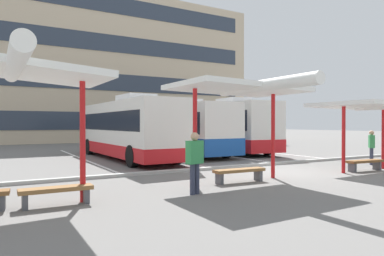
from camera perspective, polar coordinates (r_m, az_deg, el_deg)
The scene contains 18 objects.
ground_plane at distance 14.76m, azimuth 14.57°, elevation -6.92°, with size 160.00×160.00×0.00m, color slate.
terminal_building at distance 44.60m, azimuth -16.39°, elevation 8.80°, with size 36.79×13.55×19.26m.
coach_bus_0 at distance 19.62m, azimuth -10.65°, elevation -0.30°, with size 2.69×10.77×3.47m.
coach_bus_1 at distance 23.08m, azimuth -3.15°, elevation -0.23°, with size 2.62×12.11×3.47m.
coach_bus_2 at distance 24.42m, azimuth 5.17°, elevation 0.08°, with size 3.31×10.50×3.65m.
lane_stripe_0 at distance 20.28m, azimuth -17.55°, elevation -4.85°, with size 0.16×14.00×0.01m, color white.
lane_stripe_1 at distance 21.47m, azimuth -7.10°, elevation -4.52°, with size 0.16×14.00×0.01m, color white.
lane_stripe_2 at distance 23.28m, azimuth 1.98°, elevation -4.10°, with size 0.16×14.00×0.01m, color white.
lane_stripe_3 at distance 25.59m, azimuth 9.57°, elevation -3.68°, with size 0.16×14.00×0.01m, color white.
waiting_shelter_0 at distance 8.66m, azimuth -27.29°, elevation 8.27°, with size 4.07×4.59×3.41m.
bench_1 at distance 8.96m, azimuth -21.38°, elevation -9.74°, with size 1.67×0.43×0.45m.
waiting_shelter_1 at distance 11.58m, azimuth 8.19°, elevation 6.17°, with size 4.26×4.90×3.29m.
bench_2 at distance 11.74m, azimuth 7.80°, elevation -7.20°, with size 1.88×0.50×0.45m.
waiting_shelter_2 at distance 15.90m, azimuth 27.34°, elevation 3.15°, with size 3.65×4.85×2.87m.
bench_3 at distance 16.10m, azimuth 26.55°, elevation -5.13°, with size 1.80×0.57×0.45m.
platform_kerb at distance 16.15m, azimuth 9.83°, elevation -6.04°, with size 44.00×0.24×0.12m, color #ADADA8.
waiting_passenger_2 at distance 9.61m, azimuth 0.44°, elevation -5.00°, with size 0.53×0.33×1.72m.
waiting_passenger_3 at distance 18.57m, azimuth 27.42°, elevation -2.51°, with size 0.50×0.48×1.63m.
Camera 1 is at (-10.23, -10.45, 1.95)m, focal length 32.44 mm.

